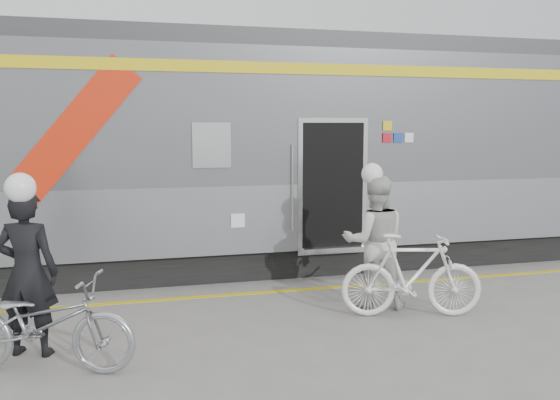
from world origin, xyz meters
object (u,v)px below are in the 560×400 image
object	(u,v)px
man	(27,273)
bicycle_left	(42,324)
bicycle_right	(412,275)
woman	(375,242)

from	to	relation	value
man	bicycle_left	xyz separation A→B (m)	(0.20, -0.55, -0.42)
bicycle_right	man	bearing A→B (deg)	106.05
bicycle_left	woman	distance (m)	4.43
man	bicycle_right	size ratio (longest dim) A/B	0.99
bicycle_left	bicycle_right	distance (m)	4.59
bicycle_left	woman	xyz separation A→B (m)	(4.24, 1.23, 0.42)
man	bicycle_left	bearing A→B (deg)	127.87
man	woman	world-z (taller)	man
man	bicycle_right	xyz separation A→B (m)	(4.74, 0.13, -0.37)
bicycle_left	bicycle_right	world-z (taller)	bicycle_right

